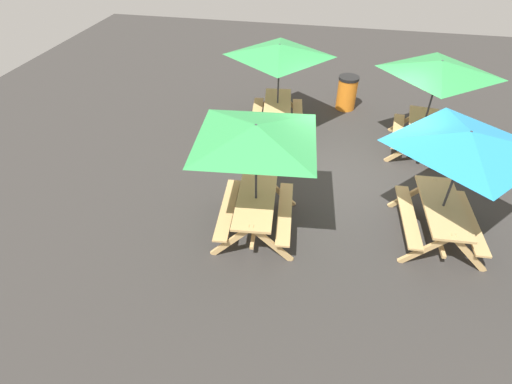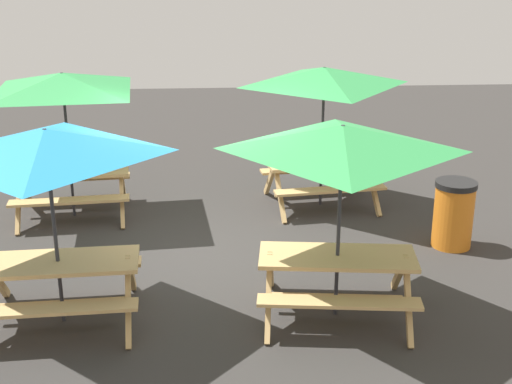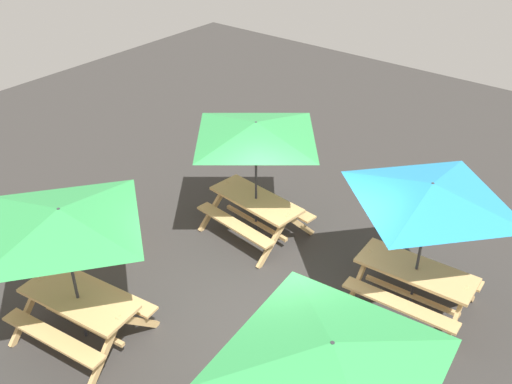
{
  "view_description": "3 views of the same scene",
  "coord_description": "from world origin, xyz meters",
  "views": [
    {
      "loc": [
        7.68,
        -0.58,
        5.46
      ],
      "look_at": [
        2.03,
        -1.74,
        0.9
      ],
      "focal_mm": 28.0,
      "sensor_mm": 36.0,
      "label": 1
    },
    {
      "loc": [
        -0.21,
        9.09,
        4.19
      ],
      "look_at": [
        -0.8,
        -0.14,
        0.9
      ],
      "focal_mm": 50.0,
      "sensor_mm": 36.0,
      "label": 2
    },
    {
      "loc": [
        3.85,
        -5.21,
        6.39
      ],
      "look_at": [
        -1.62,
        1.7,
        0.9
      ],
      "focal_mm": 40.0,
      "sensor_mm": 36.0,
      "label": 3
    }
  ],
  "objects": [
    {
      "name": "ground_plane",
      "position": [
        0.0,
        0.0,
        0.0
      ],
      "size": [
        24.0,
        24.0,
        0.0
      ],
      "primitive_type": "plane",
      "color": "#33302D",
      "rests_on": "ground"
    },
    {
      "name": "picnic_table_2",
      "position": [
        1.56,
        1.65,
        1.99
      ],
      "size": [
        2.11,
        2.11,
        2.34
      ],
      "rotation": [
        0.0,
        0.0,
        0.06
      ],
      "color": "tan",
      "rests_on": "ground"
    },
    {
      "name": "picnic_table_3",
      "position": [
        -1.99,
        -1.98,
        1.99
      ],
      "size": [
        2.24,
        2.24,
        2.34
      ],
      "rotation": [
        0.0,
        0.0,
        0.13
      ],
      "color": "tan",
      "rests_on": "ground"
    },
    {
      "name": "picnic_table_0",
      "position": [
        -1.62,
        1.7,
        1.99
      ],
      "size": [
        2.22,
        2.22,
        2.34
      ],
      "rotation": [
        0.0,
        0.0,
        -0.12
      ],
      "color": "tan",
      "rests_on": "ground"
    },
    {
      "name": "picnic_table_1",
      "position": [
        2.03,
        -1.74,
        1.99
      ],
      "size": [
        2.82,
        2.82,
        2.34
      ],
      "rotation": [
        0.0,
        0.0,
        0.1
      ],
      "color": "tan",
      "rests_on": "ground"
    },
    {
      "name": "trash_bin_orange",
      "position": [
        -3.62,
        -0.17,
        0.49
      ],
      "size": [
        0.59,
        0.59,
        0.98
      ],
      "color": "orange",
      "rests_on": "ground"
    }
  ]
}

